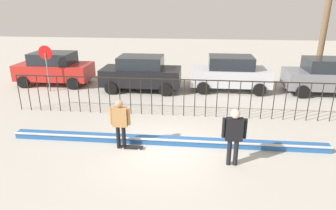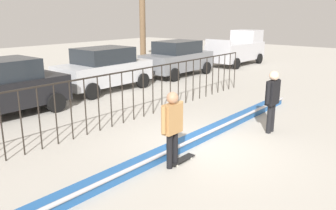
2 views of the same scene
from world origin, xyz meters
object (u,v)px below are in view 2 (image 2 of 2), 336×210
at_px(skateboard, 182,159).
at_px(parked_car_gray, 177,58).
at_px(parked_car_silver, 104,69).
at_px(pickup_truck, 238,49).
at_px(skateboarder, 172,123).
at_px(camera_operator, 273,96).

relative_size(skateboard, parked_car_gray, 0.19).
relative_size(parked_car_silver, pickup_truck, 0.91).
distance_m(skateboard, parked_car_silver, 8.41).
bearing_deg(parked_car_silver, skateboard, -122.44).
relative_size(parked_car_gray, pickup_truck, 0.91).
relative_size(skateboarder, pickup_truck, 0.37).
height_order(camera_operator, pickup_truck, pickup_truck).
bearing_deg(parked_car_silver, parked_car_gray, -6.09).
bearing_deg(parked_car_gray, camera_operator, -128.47).
bearing_deg(parked_car_gray, skateboard, -143.98).
distance_m(skateboarder, skateboard, 1.04).
height_order(skateboarder, parked_car_silver, parked_car_silver).
bearing_deg(camera_operator, parked_car_gray, -95.44).
xyz_separation_m(camera_operator, pickup_truck, (11.63, 7.49, -0.04)).
height_order(skateboarder, parked_car_gray, parked_car_gray).
xyz_separation_m(skateboard, camera_operator, (3.29, -0.70, 1.02)).
relative_size(camera_operator, pickup_truck, 0.38).
xyz_separation_m(skateboarder, parked_car_silver, (4.26, 7.37, -0.07)).
xyz_separation_m(skateboarder, camera_operator, (3.63, -0.71, 0.04)).
distance_m(skateboard, parked_car_gray, 11.56).
relative_size(skateboard, camera_operator, 0.44).
relative_size(camera_operator, parked_car_gray, 0.42).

